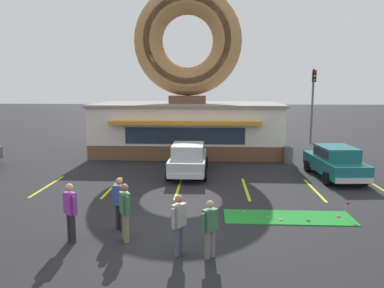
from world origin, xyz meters
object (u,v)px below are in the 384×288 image
Objects in this scene: golf_ball at (268,217)px; pedestrian_leather_jacket_man at (125,209)px; putting_flag_pin at (347,206)px; car_silver at (188,158)px; trash_bin at (288,155)px; pedestrian_beanie_man at (70,210)px; pedestrian_hooded_kid at (120,201)px; traffic_light_pole at (313,96)px; pedestrian_blue_sweater_man at (179,222)px; car_teal at (335,161)px; pedestrian_clipboard_woman at (210,226)px.

pedestrian_leather_jacket_man is (-4.50, -2.14, 0.92)m from golf_ball.
car_silver is (-5.85, 6.17, 0.43)m from putting_flag_pin.
trash_bin is at bearing 58.60° from pedestrian_leather_jacket_man.
car_silver is 6.52m from trash_bin.
pedestrian_beanie_man reaches higher than golf_ball.
car_silver is 9.07m from pedestrian_beanie_man.
pedestrian_hooded_kid reaches higher than putting_flag_pin.
trash_bin reaches higher than putting_flag_pin.
golf_ball is at bearing -63.30° from car_silver.
putting_flag_pin is at bearing -100.62° from traffic_light_pole.
pedestrian_beanie_man is at bearing -164.48° from putting_flag_pin.
pedestrian_beanie_man is 0.30× the size of traffic_light_pole.
golf_ball is at bearing 46.20° from pedestrian_blue_sweater_man.
car_silver is at bearing -129.46° from traffic_light_pole.
pedestrian_hooded_kid reaches higher than car_silver.
trash_bin is (7.41, 10.74, -0.45)m from pedestrian_hooded_kid.
pedestrian_beanie_man is (-2.90, -8.60, 0.11)m from car_silver.
car_teal is at bearing -66.10° from trash_bin.
pedestrian_hooded_kid is (-2.01, 1.64, 0.02)m from pedestrian_blue_sweater_man.
pedestrian_beanie_man is at bearing -141.21° from car_teal.
pedestrian_blue_sweater_man is at bearing 171.18° from pedestrian_clipboard_woman.
car_teal reaches higher than pedestrian_clipboard_woman.
trash_bin is (5.40, 12.38, -0.43)m from pedestrian_blue_sweater_man.
car_silver is 2.67× the size of pedestrian_hooded_kid.
trash_bin is (2.55, 9.41, 0.45)m from golf_ball.
putting_flag_pin is at bearing 2.85° from golf_ball.
pedestrian_blue_sweater_man is at bearing -128.17° from car_teal.
pedestrian_leather_jacket_man is (-1.33, -8.44, 0.10)m from car_silver.
pedestrian_beanie_man reaches higher than pedestrian_leather_jacket_man.
traffic_light_pole is at bearing 58.61° from pedestrian_beanie_man.
pedestrian_blue_sweater_man is at bearing -11.83° from pedestrian_beanie_man.
putting_flag_pin is 0.12× the size of car_teal.
golf_ball is 0.01× the size of car_teal.
trash_bin is at bearing 69.94° from pedestrian_clipboard_woman.
pedestrian_beanie_man is 23.15m from traffic_light_pole.
pedestrian_hooded_kid reaches higher than trash_bin.
pedestrian_leather_jacket_man is at bearing -66.21° from pedestrian_hooded_kid.
car_silver is 7.81m from pedestrian_hooded_kid.
golf_ball is 2.72m from putting_flag_pin.
pedestrian_blue_sweater_man is 3.29m from pedestrian_beanie_man.
car_silver is 4.69× the size of trash_bin.
car_teal is 11.51m from pedestrian_hooded_kid.
pedestrian_leather_jacket_man is (-7.19, -2.27, 0.53)m from putting_flag_pin.
pedestrian_leather_jacket_man reaches higher than pedestrian_clipboard_woman.
pedestrian_hooded_kid reaches higher than pedestrian_clipboard_woman.
car_teal is 2.69× the size of pedestrian_leather_jacket_man.
trash_bin is at bearing 113.90° from car_teal.
pedestrian_leather_jacket_man is at bearing -137.02° from car_teal.
putting_flag_pin is 0.35× the size of pedestrian_clipboard_woman.
pedestrian_leather_jacket_man is at bearing 153.33° from pedestrian_blue_sweater_man.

